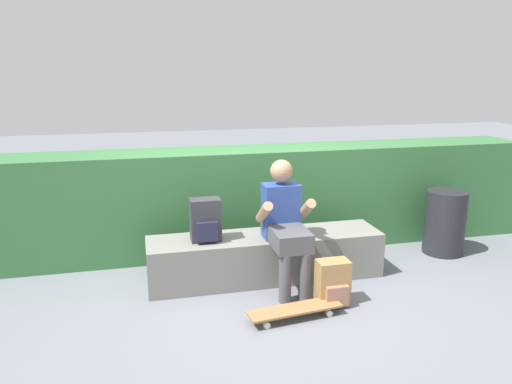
{
  "coord_description": "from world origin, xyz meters",
  "views": [
    {
      "loc": [
        -1.14,
        -4.08,
        2.02
      ],
      "look_at": [
        -0.05,
        0.47,
        0.83
      ],
      "focal_mm": 34.52,
      "sensor_mm": 36.0,
      "label": 1
    }
  ],
  "objects_px": {
    "bench_main": "(266,257)",
    "backpack_on_bench": "(206,221)",
    "backpack_on_ground": "(333,283)",
    "person_skater": "(285,221)",
    "trash_bin": "(445,222)",
    "skateboard_near_person": "(295,310)"
  },
  "relations": [
    {
      "from": "bench_main",
      "to": "trash_bin",
      "type": "height_order",
      "value": "trash_bin"
    },
    {
      "from": "bench_main",
      "to": "trash_bin",
      "type": "xyz_separation_m",
      "value": [
        2.1,
        0.2,
        0.13
      ]
    },
    {
      "from": "backpack_on_bench",
      "to": "person_skater",
      "type": "bearing_deg",
      "value": -16.73
    },
    {
      "from": "bench_main",
      "to": "backpack_on_ground",
      "type": "bearing_deg",
      "value": -57.28
    },
    {
      "from": "backpack_on_ground",
      "to": "person_skater",
      "type": "bearing_deg",
      "value": 124.06
    },
    {
      "from": "bench_main",
      "to": "person_skater",
      "type": "distance_m",
      "value": 0.49
    },
    {
      "from": "trash_bin",
      "to": "backpack_on_ground",
      "type": "bearing_deg",
      "value": -152.43
    },
    {
      "from": "bench_main",
      "to": "person_skater",
      "type": "bearing_deg",
      "value": -60.11
    },
    {
      "from": "person_skater",
      "to": "trash_bin",
      "type": "height_order",
      "value": "person_skater"
    },
    {
      "from": "bench_main",
      "to": "backpack_on_bench",
      "type": "relative_size",
      "value": 5.68
    },
    {
      "from": "person_skater",
      "to": "trash_bin",
      "type": "bearing_deg",
      "value": 12.06
    },
    {
      "from": "skateboard_near_person",
      "to": "backpack_on_bench",
      "type": "relative_size",
      "value": 2.05
    },
    {
      "from": "bench_main",
      "to": "backpack_on_ground",
      "type": "distance_m",
      "value": 0.8
    },
    {
      "from": "bench_main",
      "to": "backpack_on_bench",
      "type": "xyz_separation_m",
      "value": [
        -0.58,
        -0.01,
        0.41
      ]
    },
    {
      "from": "trash_bin",
      "to": "person_skater",
      "type": "bearing_deg",
      "value": -167.94
    },
    {
      "from": "backpack_on_bench",
      "to": "trash_bin",
      "type": "height_order",
      "value": "backpack_on_bench"
    },
    {
      "from": "backpack_on_bench",
      "to": "bench_main",
      "type": "bearing_deg",
      "value": 0.93
    },
    {
      "from": "person_skater",
      "to": "backpack_on_bench",
      "type": "relative_size",
      "value": 2.98
    },
    {
      "from": "person_skater",
      "to": "backpack_on_bench",
      "type": "distance_m",
      "value": 0.74
    },
    {
      "from": "skateboard_near_person",
      "to": "trash_bin",
      "type": "bearing_deg",
      "value": 26.65
    },
    {
      "from": "bench_main",
      "to": "skateboard_near_person",
      "type": "bearing_deg",
      "value": -87.67
    },
    {
      "from": "backpack_on_bench",
      "to": "backpack_on_ground",
      "type": "distance_m",
      "value": 1.29
    }
  ]
}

